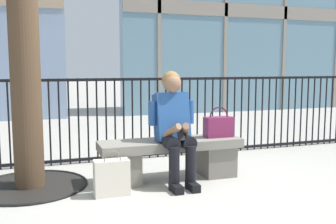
% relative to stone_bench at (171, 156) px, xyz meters
% --- Properties ---
extents(ground_plane, '(60.00, 60.00, 0.00)m').
position_rel_stone_bench_xyz_m(ground_plane, '(0.00, 0.00, -0.27)').
color(ground_plane, '#B2ADA3').
extents(stone_bench, '(1.60, 0.44, 0.45)m').
position_rel_stone_bench_xyz_m(stone_bench, '(0.00, 0.00, 0.00)').
color(stone_bench, gray).
rests_on(stone_bench, ground).
extents(seated_person_with_phone, '(0.52, 0.66, 1.21)m').
position_rel_stone_bench_xyz_m(seated_person_with_phone, '(-0.01, -0.13, 0.38)').
color(seated_person_with_phone, black).
rests_on(seated_person_with_phone, ground).
extents(handbag_on_bench, '(0.33, 0.15, 0.35)m').
position_rel_stone_bench_xyz_m(handbag_on_bench, '(0.58, -0.01, 0.30)').
color(handbag_on_bench, '#7A234C').
rests_on(handbag_on_bench, stone_bench).
extents(shopping_bag, '(0.34, 0.16, 0.46)m').
position_rel_stone_bench_xyz_m(shopping_bag, '(-0.73, -0.33, -0.09)').
color(shopping_bag, beige).
rests_on(shopping_bag, ground).
extents(plaza_railing, '(9.68, 0.04, 1.11)m').
position_rel_stone_bench_xyz_m(plaza_railing, '(-0.00, 1.06, 0.29)').
color(plaza_railing, black).
rests_on(plaza_railing, ground).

